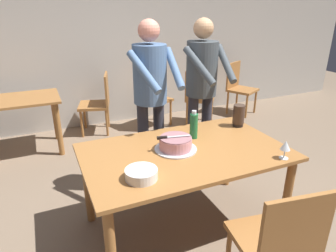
% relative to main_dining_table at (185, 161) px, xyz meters
% --- Properties ---
extents(ground_plane, '(14.00, 14.00, 0.00)m').
position_rel_main_dining_table_xyz_m(ground_plane, '(0.00, 0.00, -0.65)').
color(ground_plane, '#7A6651').
extents(back_wall, '(10.00, 0.12, 2.70)m').
position_rel_main_dining_table_xyz_m(back_wall, '(0.00, 2.86, 0.70)').
color(back_wall, '#BCB7AD').
rests_on(back_wall, ground_plane).
extents(main_dining_table, '(1.62, 0.99, 0.75)m').
position_rel_main_dining_table_xyz_m(main_dining_table, '(0.00, 0.00, 0.00)').
color(main_dining_table, '#9E6633').
rests_on(main_dining_table, ground_plane).
extents(cake_on_platter, '(0.34, 0.34, 0.11)m').
position_rel_main_dining_table_xyz_m(cake_on_platter, '(-0.06, 0.04, 0.15)').
color(cake_on_platter, silver).
rests_on(cake_on_platter, main_dining_table).
extents(cake_knife, '(0.27, 0.08, 0.02)m').
position_rel_main_dining_table_xyz_m(cake_knife, '(-0.13, 0.06, 0.22)').
color(cake_knife, silver).
rests_on(cake_knife, cake_on_platter).
extents(plate_stack, '(0.22, 0.22, 0.07)m').
position_rel_main_dining_table_xyz_m(plate_stack, '(-0.46, -0.26, 0.14)').
color(plate_stack, white).
rests_on(plate_stack, main_dining_table).
extents(wine_glass_near, '(0.08, 0.08, 0.14)m').
position_rel_main_dining_table_xyz_m(wine_glass_near, '(0.62, -0.42, 0.20)').
color(wine_glass_near, silver).
rests_on(wine_glass_near, main_dining_table).
extents(water_bottle, '(0.07, 0.07, 0.25)m').
position_rel_main_dining_table_xyz_m(water_bottle, '(0.18, 0.19, 0.22)').
color(water_bottle, '#1E6B38').
rests_on(water_bottle, main_dining_table).
extents(hurricane_lamp, '(0.11, 0.11, 0.21)m').
position_rel_main_dining_table_xyz_m(hurricane_lamp, '(0.70, 0.26, 0.21)').
color(hurricane_lamp, black).
rests_on(hurricane_lamp, main_dining_table).
extents(person_cutting_cake, '(0.46, 0.57, 1.72)m').
position_rel_main_dining_table_xyz_m(person_cutting_cake, '(-0.02, 0.71, 0.43)').
color(person_cutting_cake, '#2D2D38').
rests_on(person_cutting_cake, ground_plane).
extents(person_standing_beside, '(0.47, 0.56, 1.72)m').
position_rel_main_dining_table_xyz_m(person_standing_beside, '(0.56, 0.74, 0.43)').
color(person_standing_beside, '#2D2D38').
rests_on(person_standing_beside, ground_plane).
extents(chair_near_side, '(0.50, 0.50, 0.90)m').
position_rel_main_dining_table_xyz_m(chair_near_side, '(0.20, -0.87, -0.16)').
color(chair_near_side, '#9E6633').
rests_on(chair_near_side, ground_plane).
extents(background_table, '(1.00, 0.70, 0.74)m').
position_rel_main_dining_table_xyz_m(background_table, '(-1.26, 2.16, -0.07)').
color(background_table, '#9E6633').
rests_on(background_table, ground_plane).
extents(background_chair_0, '(0.54, 0.54, 0.90)m').
position_rel_main_dining_table_xyz_m(background_chair_0, '(-0.20, 2.45, -0.16)').
color(background_chair_0, '#9E6633').
rests_on(background_chair_0, ground_plane).
extents(background_chair_1, '(0.61, 0.61, 0.90)m').
position_rel_main_dining_table_xyz_m(background_chair_1, '(1.33, 2.08, -0.16)').
color(background_chair_1, '#9E6633').
rests_on(background_chair_1, ground_plane).
extents(background_chair_2, '(0.57, 0.57, 0.90)m').
position_rel_main_dining_table_xyz_m(background_chair_2, '(0.59, 2.33, -0.16)').
color(background_chair_2, '#9E6633').
rests_on(background_chair_2, ground_plane).
extents(background_chair_3, '(0.59, 0.59, 0.90)m').
position_rel_main_dining_table_xyz_m(background_chair_3, '(2.27, 2.34, -0.16)').
color(background_chair_3, '#9E6633').
rests_on(background_chair_3, ground_plane).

